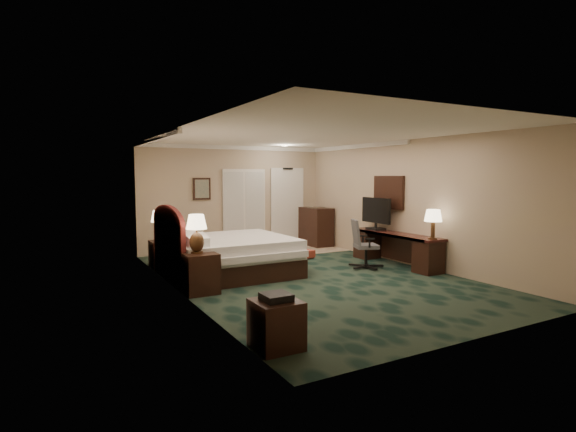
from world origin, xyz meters
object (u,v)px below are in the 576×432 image
lamp_near (197,234)px  lamp_far (159,226)px  nightstand_near (199,273)px  nightstand_far (161,254)px  desk (395,249)px  tv (376,214)px  side_table (276,324)px  desk_chair (366,244)px  bed (230,256)px  minibar (316,227)px  bed_bench (284,258)px

lamp_near → lamp_far: (-0.02, 2.49, -0.11)m
nightstand_near → nightstand_far: 2.45m
nightstand_far → desk: 5.02m
desk → tv: bearing=89.3°
lamp_near → side_table: (0.03, -2.75, -0.71)m
desk_chair → nightstand_far: bearing=171.3°
bed → side_table: bearing=-104.1°
tv → nightstand_far: bearing=161.6°
side_table → desk_chair: 4.71m
tv → desk: bearing=-89.5°
lamp_near → side_table: 2.84m
nightstand_near → tv: tv is taller
desk → tv: tv is taller
bed → nightstand_near: bearing=-132.2°
lamp_near → desk_chair: lamp_near is taller
nightstand_near → lamp_near: (-0.04, -0.00, 0.65)m
nightstand_near → tv: (4.44, 0.85, 0.73)m
nightstand_far → desk: (4.48, -2.26, 0.07)m
nightstand_near → tv: 4.58m
lamp_far → lamp_near: bearing=-89.4°
desk → nightstand_far: bearing=153.2°
nightstand_near → lamp_far: lamp_far is taller
side_table → desk: 5.32m
tv → lamp_near: bearing=-168.0°
tv → lamp_far: bearing=161.2°
lamp_far → side_table: (0.06, -5.24, -0.60)m
bed → nightstand_near: 1.42m
lamp_far → minibar: lamp_far is taller
lamp_near → desk: 4.52m
nightstand_near → desk: bearing=2.4°
nightstand_near → bed: bearing=47.8°
nightstand_near → tv: size_ratio=0.70×
nightstand_far → side_table: 5.20m
lamp_far → minibar: (4.45, 0.81, -0.35)m
lamp_far → side_table: bearing=-89.4°
bed → tv: 3.56m
tv → side_table: bearing=-139.8°
lamp_near → minibar: (4.42, 3.30, -0.46)m
nightstand_near → bed_bench: (2.13, 0.97, -0.11)m
desk → desk_chair: (-0.78, 0.02, 0.17)m
bed → nightstand_near: size_ratio=3.44×
desk_chair → side_table: bearing=-118.6°
lamp_near → bed_bench: bearing=24.1°
lamp_far → desk: lamp_far is taller
desk_chair → bed_bench: bearing=176.1°
nightstand_far → desk_chair: size_ratio=0.54×
lamp_far → bed: bearing=-54.6°
nightstand_near → nightstand_far: size_ratio=1.20×
tv → nightstand_near: bearing=-168.0°
nightstand_near → lamp_near: bearing=-173.9°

